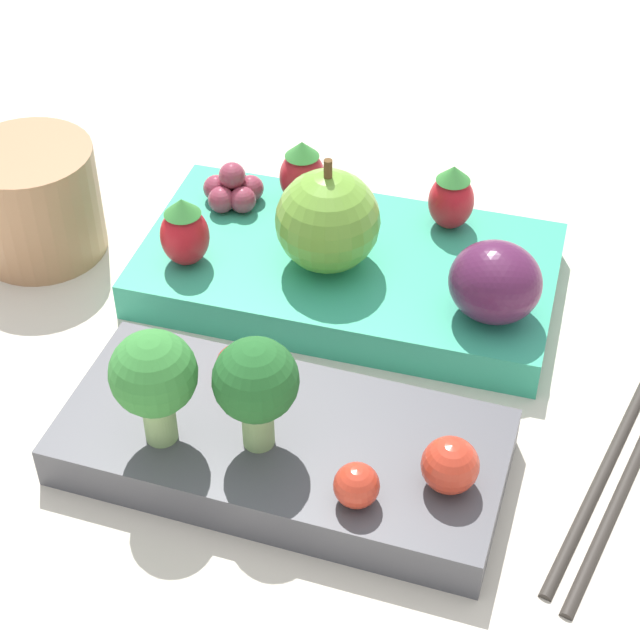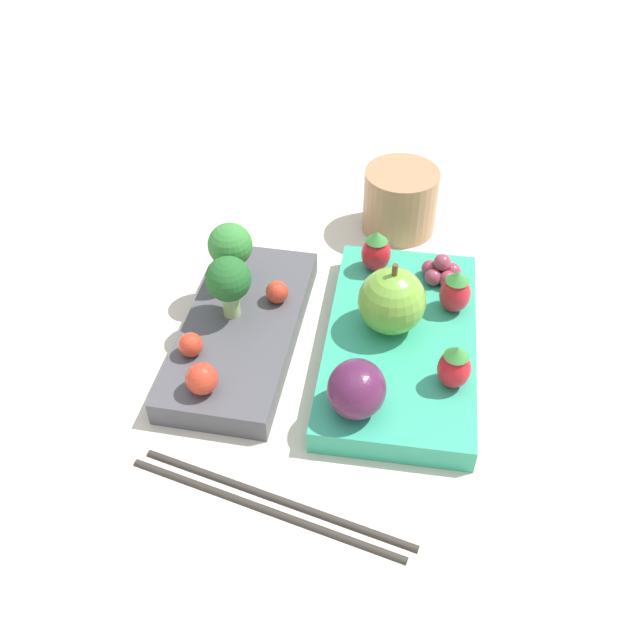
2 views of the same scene
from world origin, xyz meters
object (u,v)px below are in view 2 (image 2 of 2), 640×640
object	(u,v)px
grape_cluster	(441,271)
drinking_cup	(400,201)
chopsticks_pair	(273,503)
cherry_tomato_0	(191,345)
strawberry_1	(454,367)
bento_box_savoury	(241,332)
broccoli_floret_0	(228,281)
cherry_tomato_1	(277,292)
strawberry_2	(455,292)
apple	(392,301)
plum	(357,389)
strawberry_0	(376,251)
bento_box_fruit	(400,344)
broccoli_floret_1	(230,247)
cherry_tomato_2	(202,379)

from	to	relation	value
grape_cluster	drinking_cup	size ratio (longest dim) A/B	0.48
chopsticks_pair	cherry_tomato_0	bearing A→B (deg)	40.55
strawberry_1	drinking_cup	size ratio (longest dim) A/B	0.53
bento_box_savoury	chopsticks_pair	xyz separation A→B (m)	(-0.15, -0.07, -0.01)
broccoli_floret_0	drinking_cup	xyz separation A→B (m)	(0.18, -0.12, -0.03)
cherry_tomato_0	drinking_cup	size ratio (longest dim) A/B	0.27
cherry_tomato_1	strawberry_2	distance (m)	0.15
apple	cherry_tomato_1	bearing A→B (deg)	82.93
strawberry_1	drinking_cup	world-z (taller)	drinking_cup
chopsticks_pair	grape_cluster	bearing A→B (deg)	-21.49
strawberry_2	apple	bearing A→B (deg)	122.37
broccoli_floret_0	plum	distance (m)	0.15
apple	strawberry_2	xyz separation A→B (m)	(0.03, -0.05, -0.01)
strawberry_0	cherry_tomato_0	bearing A→B (deg)	136.42
bento_box_savoury	bento_box_fruit	world-z (taller)	same
cherry_tomato_0	apple	xyz separation A→B (m)	(0.06, -0.15, 0.02)
bento_box_savoury	cherry_tomato_0	size ratio (longest dim) A/B	10.29
bento_box_fruit	drinking_cup	xyz separation A→B (m)	(0.18, 0.02, 0.02)
cherry_tomato_1	cherry_tomato_0	bearing A→B (deg)	145.21
cherry_tomato_0	strawberry_1	world-z (taller)	strawberry_1
broccoli_floret_1	grape_cluster	bearing A→B (deg)	-78.03
bento_box_savoury	cherry_tomato_1	size ratio (longest dim) A/B	10.32
drinking_cup	chopsticks_pair	bearing A→B (deg)	172.24
strawberry_2	broccoli_floret_1	bearing A→B (deg)	90.18
drinking_cup	chopsticks_pair	size ratio (longest dim) A/B	0.36
bento_box_fruit	cherry_tomato_1	bearing A→B (deg)	79.37
cherry_tomato_2	apple	size ratio (longest dim) A/B	0.39
cherry_tomato_0	strawberry_0	size ratio (longest dim) A/B	0.49
cherry_tomato_1	chopsticks_pair	size ratio (longest dim) A/B	0.10
cherry_tomato_1	drinking_cup	distance (m)	0.18
strawberry_1	plum	world-z (taller)	plum
bento_box_fruit	broccoli_floret_0	distance (m)	0.15
bento_box_savoury	strawberry_0	size ratio (longest dim) A/B	5.05
bento_box_savoury	broccoli_floret_1	xyz separation A→B (m)	(0.05, 0.02, 0.05)
broccoli_floret_0	cherry_tomato_0	distance (m)	0.06
cherry_tomato_2	grape_cluster	xyz separation A→B (m)	(0.17, -0.17, -0.00)
cherry_tomato_0	drinking_cup	xyz separation A→B (m)	(0.24, -0.14, 0.00)
cherry_tomato_0	cherry_tomato_2	xyz separation A→B (m)	(-0.04, -0.02, 0.00)
cherry_tomato_0	drinking_cup	distance (m)	0.28
cherry_tomato_1	strawberry_0	size ratio (longest dim) A/B	0.49
cherry_tomato_2	strawberry_2	size ratio (longest dim) A/B	0.62
plum	broccoli_floret_1	bearing A→B (deg)	46.51
cherry_tomato_1	chopsticks_pair	world-z (taller)	cherry_tomato_1
strawberry_2	drinking_cup	world-z (taller)	drinking_cup
cherry_tomato_1	bento_box_savoury	bearing A→B (deg)	143.93
cherry_tomato_2	chopsticks_pair	size ratio (longest dim) A/B	0.12
bento_box_savoury	broccoli_floret_1	distance (m)	0.08
apple	strawberry_2	world-z (taller)	apple
bento_box_savoury	cherry_tomato_0	world-z (taller)	cherry_tomato_0
apple	strawberry_0	size ratio (longest dim) A/B	1.61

